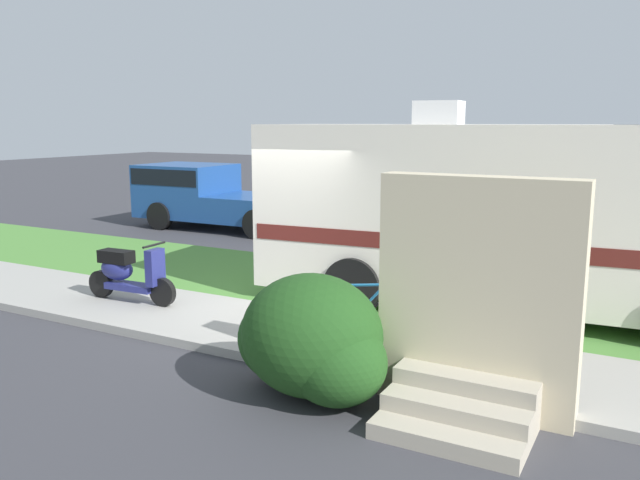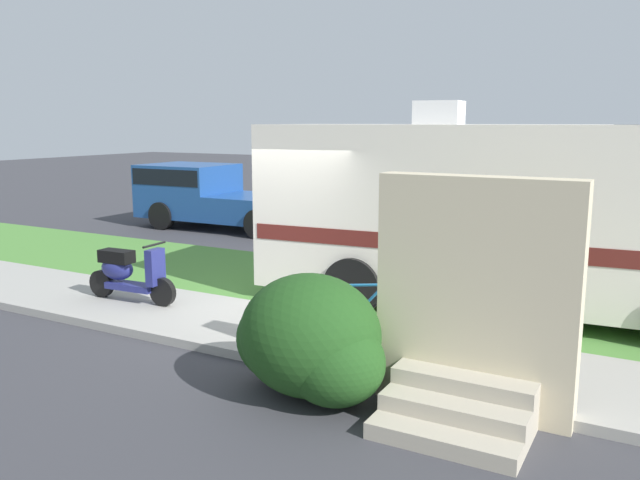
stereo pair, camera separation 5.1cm
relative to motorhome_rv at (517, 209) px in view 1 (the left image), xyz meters
The scene contains 11 objects.
ground_plane 4.06m from the motorhome_rv, 154.83° to the right, with size 80.00×80.00×0.00m, color #38383D.
sidewalk 4.64m from the motorhome_rv, 140.47° to the right, with size 24.00×2.00×0.12m.
grass_strip 3.72m from the motorhome_rv, behind, with size 24.00×3.40×0.08m.
motorhome_rv is the anchor object (origin of this frame).
scooter 6.13m from the motorhome_rv, 153.04° to the right, with size 1.68×0.50×0.97m.
bicycle 3.45m from the motorhome_rv, 115.27° to the right, with size 1.67×0.59×0.88m.
pickup_truck_near 10.18m from the motorhome_rv, 154.97° to the left, with size 5.29×2.24×1.74m.
porch_steps 3.95m from the motorhome_rv, 84.07° to the right, with size 2.00×1.26×2.40m.
bush_by_porch 4.55m from the motorhome_rv, 105.96° to the right, with size 1.85×1.39×1.31m.
bottle_green 2.92m from the motorhome_rv, 79.09° to the right, with size 0.07×0.07×0.24m.
bottle_spare 3.59m from the motorhome_rv, 77.78° to the right, with size 0.06×0.06×0.30m.
Camera 1 is at (5.36, -8.40, 2.91)m, focal length 36.22 mm.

